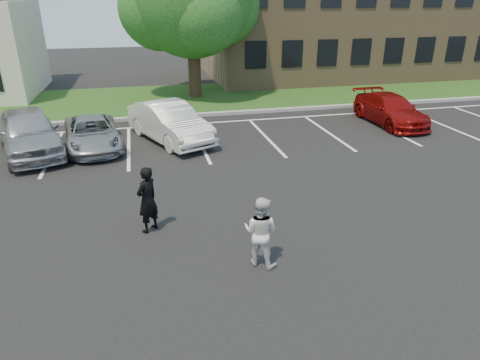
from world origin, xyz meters
The scene contains 11 objects.
ground_plane centered at (0.00, 0.00, 0.00)m, with size 90.00×90.00×0.00m, color black.
curb centered at (0.00, 12.00, 0.07)m, with size 40.00×0.30×0.15m, color gray.
grass_strip centered at (0.00, 16.00, 0.04)m, with size 44.00×8.00×0.08m, color #314D1D.
stall_lines centered at (1.40, 8.95, 0.01)m, with size 34.00×5.36×0.01m.
office_building centered at (14.00, 21.99, 4.16)m, with size 22.40×10.40×8.30m.
man_black_suit centered at (-2.27, 1.24, 0.85)m, with size 0.62×0.41×1.70m, color black.
man_white_shirt centered at (0.02, -0.80, 0.80)m, with size 0.78×0.60×1.60m, color silver.
car_silver_west centered at (-6.30, 8.12, 0.83)m, with size 1.96×4.88×1.66m, color #AAAAAF.
car_silver_minivan centered at (-4.10, 8.21, 0.59)m, with size 1.94×4.22×1.17m, color #989A9F.
car_white_sedan centered at (-1.13, 8.43, 0.77)m, with size 1.63×4.68×1.54m, color silver.
car_red_compact centered at (8.91, 8.67, 0.65)m, with size 1.83×4.51×1.31m, color maroon.
Camera 1 is at (-2.26, -8.42, 5.42)m, focal length 32.00 mm.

